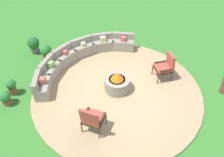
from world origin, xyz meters
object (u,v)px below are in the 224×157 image
Objects in this scene: fire_pit at (117,83)px; potted_plant_0 at (11,86)px; lounge_chair_front_right at (166,66)px; curved_stone_bench at (80,57)px; potted_plant_1 at (34,44)px; lounge_chair_front_left at (92,118)px; potted_plant_2 at (5,97)px; potted_plant_3 at (46,52)px.

potted_plant_0 is at bearing 124.16° from fire_pit.
lounge_chair_front_right is (1.43, -1.14, 0.25)m from fire_pit.
lounge_chair_front_right is (0.90, -3.14, 0.24)m from curved_stone_bench.
lounge_chair_front_right is 5.32m from potted_plant_0.
curved_stone_bench reaches higher than potted_plant_1.
lounge_chair_front_left is 1.41× the size of potted_plant_1.
fire_pit is 2.07m from curved_stone_bench.
potted_plant_1 is 2.93m from potted_plant_2.
lounge_chair_front_right is at bearing -38.71° from fire_pit.
potted_plant_1 is at bearing 88.00° from fire_pit.
lounge_chair_front_left reaches higher than potted_plant_3.
curved_stone_bench is at bearing 123.02° from lounge_chair_front_left.
potted_plant_1 is (1.95, 4.43, -0.19)m from lounge_chair_front_left.
potted_plant_1 is at bearing 100.20° from curved_stone_bench.
fire_pit reaches higher than potted_plant_1.
potted_plant_3 is (-0.52, 1.29, 0.04)m from curved_stone_bench.
lounge_chair_front_right is 5.45m from potted_plant_1.
potted_plant_2 is (-2.41, 2.71, -0.05)m from fire_pit.
fire_pit is 4.15m from potted_plant_1.
curved_stone_bench reaches higher than potted_plant_3.
potted_plant_0 is (-3.41, 4.07, -0.25)m from lounge_chair_front_right.
curved_stone_bench is at bearing -79.80° from potted_plant_1.
lounge_chair_front_right is at bearing -74.10° from curved_stone_bench.
fire_pit reaches higher than potted_plant_2.
potted_plant_1 is at bearing 144.95° from lounge_chair_front_left.
fire_pit is at bearing -90.13° from potted_plant_3.
lounge_chair_front_right reaches higher than curved_stone_bench.
potted_plant_3 is at bearing -99.13° from potted_plant_1.
lounge_chair_front_right is 4.66m from potted_plant_3.
potted_plant_0 is 2.46m from potted_plant_1.
fire_pit is 3.63m from potted_plant_2.
potted_plant_0 is 0.48m from potted_plant_2.
lounge_chair_front_left reaches higher than fire_pit.
lounge_chair_front_left is at bearing -113.80° from potted_plant_1.
lounge_chair_front_left is at bearing 119.62° from lounge_chair_front_right.
fire_pit reaches higher than potted_plant_3.
potted_plant_2 is at bearing -150.72° from potted_plant_1.
potted_plant_3 reaches higher than potted_plant_0.
potted_plant_0 is at bearing 84.54° from lounge_chair_front_right.
fire_pit is 3.29m from potted_plant_3.
lounge_chair_front_left is 4.84m from potted_plant_1.
fire_pit is at bearing 87.54° from lounge_chair_front_left.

